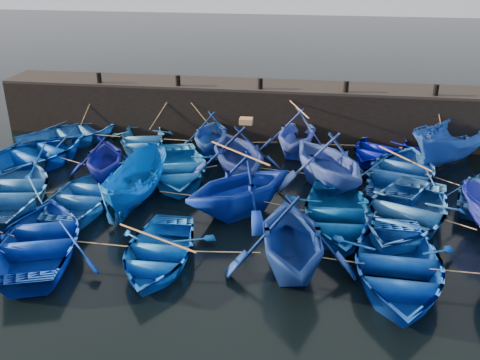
# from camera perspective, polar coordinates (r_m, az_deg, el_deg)

# --- Properties ---
(ground) EXTENTS (120.00, 120.00, 0.00)m
(ground) POSITION_cam_1_polar(r_m,az_deg,el_deg) (17.83, -1.54, -6.21)
(ground) COLOR black
(ground) RESTS_ON ground
(quay_wall) EXTENTS (26.00, 2.50, 2.50)m
(quay_wall) POSITION_cam_1_polar(r_m,az_deg,el_deg) (26.93, 2.34, 7.35)
(quay_wall) COLOR black
(quay_wall) RESTS_ON ground
(quay_top) EXTENTS (26.00, 2.50, 0.12)m
(quay_top) POSITION_cam_1_polar(r_m,az_deg,el_deg) (26.59, 2.39, 10.05)
(quay_top) COLOR black
(quay_top) RESTS_ON quay_wall
(bollard_0) EXTENTS (0.24, 0.24, 0.50)m
(bollard_0) POSITION_cam_1_polar(r_m,az_deg,el_deg) (27.68, -14.81, 10.51)
(bollard_0) COLOR black
(bollard_0) RESTS_ON quay_top
(bollard_1) EXTENTS (0.24, 0.24, 0.50)m
(bollard_1) POSITION_cam_1_polar(r_m,az_deg,el_deg) (26.38, -6.64, 10.50)
(bollard_1) COLOR black
(bollard_1) RESTS_ON quay_top
(bollard_2) EXTENTS (0.24, 0.24, 0.50)m
(bollard_2) POSITION_cam_1_polar(r_m,az_deg,el_deg) (25.64, 2.17, 10.25)
(bollard_2) COLOR black
(bollard_2) RESTS_ON quay_top
(bollard_3) EXTENTS (0.24, 0.24, 0.50)m
(bollard_3) POSITION_cam_1_polar(r_m,az_deg,el_deg) (25.52, 11.26, 9.74)
(bollard_3) COLOR black
(bollard_3) RESTS_ON quay_top
(bollard_4) EXTENTS (0.24, 0.24, 0.50)m
(bollard_4) POSITION_cam_1_polar(r_m,az_deg,el_deg) (26.02, 20.18, 9.01)
(bollard_4) COLOR black
(bollard_4) RESTS_ON quay_top
(boat_0) EXTENTS (5.95, 5.91, 1.02)m
(boat_0) POSITION_cam_1_polar(r_m,az_deg,el_deg) (27.16, -17.64, 4.72)
(boat_0) COLOR #1851A7
(boat_0) RESTS_ON ground
(boat_1) EXTENTS (4.34, 5.23, 0.94)m
(boat_1) POSITION_cam_1_polar(r_m,az_deg,el_deg) (25.66, -10.44, 4.27)
(boat_1) COLOR #2365AE
(boat_1) RESTS_ON ground
(boat_2) EXTENTS (3.42, 3.90, 1.95)m
(boat_2) POSITION_cam_1_polar(r_m,az_deg,el_deg) (24.61, -3.13, 5.02)
(boat_2) COLOR navy
(boat_2) RESTS_ON ground
(boat_3) EXTENTS (4.03, 4.52, 2.16)m
(boat_3) POSITION_cam_1_polar(r_m,az_deg,el_deg) (24.51, 6.13, 5.10)
(boat_3) COLOR blue
(boat_3) RESTS_ON ground
(boat_4) EXTENTS (4.78, 5.41, 0.93)m
(boat_4) POSITION_cam_1_polar(r_m,az_deg,el_deg) (24.96, 14.58, 3.30)
(boat_4) COLOR #000891
(boat_4) RESTS_ON ground
(boat_5) EXTENTS (4.89, 5.40, 2.06)m
(boat_5) POSITION_cam_1_polar(r_m,az_deg,el_deg) (24.85, 21.65, 3.64)
(boat_5) COLOR #194391
(boat_5) RESTS_ON ground
(boat_6) EXTENTS (5.98, 6.68, 1.14)m
(boat_6) POSITION_cam_1_polar(r_m,az_deg,el_deg) (24.82, -21.04, 2.58)
(boat_6) COLOR #033DAB
(boat_6) RESTS_ON ground
(boat_7) EXTENTS (4.11, 4.44, 1.92)m
(boat_7) POSITION_cam_1_polar(r_m,az_deg,el_deg) (22.53, -14.23, 2.43)
(boat_7) COLOR navy
(boat_7) RESTS_ON ground
(boat_8) EXTENTS (4.95, 5.95, 1.06)m
(boat_8) POSITION_cam_1_polar(r_m,az_deg,el_deg) (21.98, -6.76, 1.26)
(boat_8) COLOR blue
(boat_8) RESTS_ON ground
(boat_9) EXTENTS (5.47, 5.80, 2.42)m
(boat_9) POSITION_cam_1_polar(r_m,az_deg,el_deg) (21.66, -0.15, 3.02)
(boat_9) COLOR navy
(boat_9) RESTS_ON ground
(boat_10) EXTENTS (5.81, 6.02, 2.43)m
(boat_10) POSITION_cam_1_polar(r_m,az_deg,el_deg) (21.19, 9.42, 2.22)
(boat_10) COLOR #2B49A9
(boat_10) RESTS_ON ground
(boat_11) EXTENTS (5.39, 6.46, 1.15)m
(boat_11) POSITION_cam_1_polar(r_m,az_deg,el_deg) (22.28, 16.94, 0.79)
(boat_11) COLOR #12489A
(boat_11) RESTS_ON ground
(boat_13) EXTENTS (4.93, 6.17, 1.15)m
(boat_13) POSITION_cam_1_polar(r_m,az_deg,el_deg) (21.40, -23.12, -1.14)
(boat_13) COLOR #1B5598
(boat_13) RESTS_ON ground
(boat_14) EXTENTS (3.33, 4.63, 0.96)m
(boat_14) POSITION_cam_1_polar(r_m,az_deg,el_deg) (20.47, -16.20, -1.52)
(boat_14) COLOR blue
(boat_14) RESTS_ON ground
(boat_15) EXTENTS (1.91, 4.44, 1.68)m
(boat_15) POSITION_cam_1_polar(r_m,az_deg,el_deg) (20.12, -11.06, -0.29)
(boat_15) COLOR #0047A0
(boat_15) RESTS_ON ground
(boat_16) EXTENTS (5.82, 5.79, 2.32)m
(boat_16) POSITION_cam_1_polar(r_m,az_deg,el_deg) (18.84, -0.05, -0.48)
(boat_16) COLOR #04208E
(boat_16) RESTS_ON ground
(boat_17) EXTENTS (3.93, 5.31, 1.06)m
(boat_17) POSITION_cam_1_polar(r_m,az_deg,el_deg) (18.45, 10.44, -3.65)
(boat_17) COLOR navy
(boat_17) RESTS_ON ground
(boat_18) EXTENTS (5.79, 6.70, 1.17)m
(boat_18) POSITION_cam_1_polar(r_m,az_deg,el_deg) (18.97, 17.08, -3.38)
(boat_18) COLOR blue
(boat_18) RESTS_ON ground
(boat_21) EXTENTS (5.19, 6.12, 1.08)m
(boat_21) POSITION_cam_1_polar(r_m,az_deg,el_deg) (17.83, -20.44, -5.89)
(boat_21) COLOR #022794
(boat_21) RESTS_ON ground
(boat_22) EXTENTS (3.26, 4.46, 0.91)m
(boat_22) POSITION_cam_1_polar(r_m,az_deg,el_deg) (16.42, -8.78, -7.57)
(boat_22) COLOR blue
(boat_22) RESTS_ON ground
(boat_23) EXTENTS (4.57, 5.08, 2.37)m
(boat_23) POSITION_cam_1_polar(r_m,az_deg,el_deg) (15.63, 5.51, -6.00)
(boat_23) COLOR navy
(boat_23) RESTS_ON ground
(boat_24) EXTENTS (4.03, 5.51, 1.12)m
(boat_24) POSITION_cam_1_polar(r_m,az_deg,el_deg) (16.01, 16.39, -8.80)
(boat_24) COLOR #073CAB
(boat_24) RESTS_ON ground
(wooden_crate) EXTENTS (0.51, 0.43, 0.22)m
(wooden_crate) POSITION_cam_1_polar(r_m,az_deg,el_deg) (21.18, 0.65, 6.32)
(wooden_crate) COLOR #9B6E43
(wooden_crate) RESTS_ON boat_9
(mooring_ropes) EXTENTS (17.62, 11.41, 2.10)m
(mooring_ropes) POSITION_cam_1_polar(r_m,az_deg,el_deg) (21.92, 0.33, 2.34)
(mooring_ropes) COLOR tan
(mooring_ropes) RESTS_ON ground
(loose_oars) EXTENTS (10.27, 11.98, 1.48)m
(loose_oars) POSITION_cam_1_polar(r_m,az_deg,el_deg) (19.87, 4.76, 2.35)
(loose_oars) COLOR #99724C
(loose_oars) RESTS_ON ground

